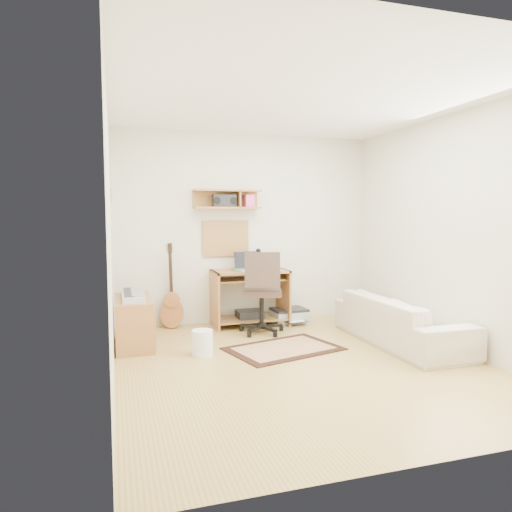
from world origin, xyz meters
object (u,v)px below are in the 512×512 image
object	(u,v)px
task_chair	(262,292)
printer	(289,316)
sofa	(401,312)
desk	(250,298)
cabinet	(134,322)

from	to	relation	value
task_chair	printer	xyz separation A→B (m)	(0.54, 0.45, -0.44)
printer	sofa	xyz separation A→B (m)	(0.84, -1.38, 0.28)
task_chair	sofa	world-z (taller)	task_chair
sofa	desk	bearing A→B (deg)	45.42
printer	task_chair	bearing A→B (deg)	-144.16
task_chair	sofa	bearing A→B (deg)	-18.14
desk	task_chair	bearing A→B (deg)	-86.93
task_chair	printer	bearing A→B (deg)	55.31
desk	cabinet	xyz separation A→B (m)	(-1.55, -0.58, -0.10)
desk	sofa	world-z (taller)	desk
desk	sofa	bearing A→B (deg)	-44.58
cabinet	printer	size ratio (longest dim) A/B	1.86
cabinet	printer	world-z (taller)	cabinet
printer	sofa	size ratio (longest dim) A/B	0.26
task_chair	cabinet	distance (m)	1.60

